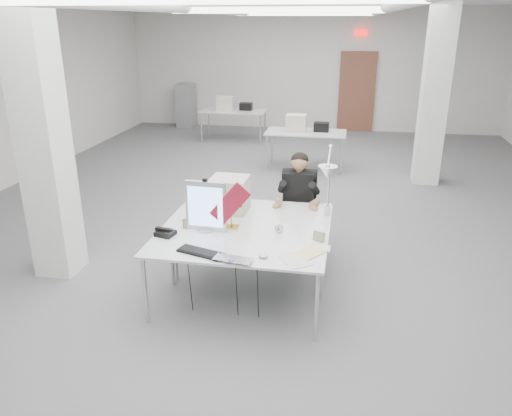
{
  "coord_description": "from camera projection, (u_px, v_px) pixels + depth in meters",
  "views": [
    {
      "loc": [
        1.02,
        -6.92,
        2.86
      ],
      "look_at": [
        0.11,
        -2.0,
        0.97
      ],
      "focal_mm": 35.0,
      "sensor_mm": 36.0,
      "label": 1
    }
  ],
  "objects": [
    {
      "name": "seated_person",
      "position": [
        299.0,
        187.0,
        6.24
      ],
      "size": [
        0.53,
        0.66,
        0.98
      ],
      "primitive_type": null,
      "rotation": [
        0.0,
        0.0,
        -0.0
      ],
      "color": "black",
      "rests_on": "office_chair"
    },
    {
      "name": "paper_stack_c",
      "position": [
        319.0,
        248.0,
        4.9
      ],
      "size": [
        0.21,
        0.15,
        0.01
      ],
      "primitive_type": "cube",
      "rotation": [
        0.0,
        0.0,
        -0.02
      ],
      "color": "silver",
      "rests_on": "desk_main"
    },
    {
      "name": "mouse",
      "position": [
        263.0,
        256.0,
        4.7
      ],
      "size": [
        0.1,
        0.07,
        0.04
      ],
      "primitive_type": "ellipsoid",
      "rotation": [
        0.0,
        0.0,
        -0.16
      ],
      "color": "#ABABB0",
      "rests_on": "desk_main"
    },
    {
      "name": "picture_frame_right",
      "position": [
        319.0,
        236.0,
        5.05
      ],
      "size": [
        0.13,
        0.08,
        0.1
      ],
      "primitive_type": "cube",
      "rotation": [
        -0.21,
        0.0,
        -0.41
      ],
      "color": "tan",
      "rests_on": "desk_main"
    },
    {
      "name": "filing_cabinet",
      "position": [
        186.0,
        106.0,
        14.05
      ],
      "size": [
        0.45,
        0.55,
        1.2
      ],
      "primitive_type": "cube",
      "color": "gray",
      "rests_on": "room_shell"
    },
    {
      "name": "pennant",
      "position": [
        230.0,
        204.0,
        5.14
      ],
      "size": [
        0.45,
        0.03,
        0.49
      ],
      "primitive_type": "cube",
      "rotation": [
        0.0,
        -0.87,
        -0.05
      ],
      "color": "maroon",
      "rests_on": "monitor"
    },
    {
      "name": "desk_main",
      "position": [
        236.0,
        246.0,
        4.99
      ],
      "size": [
        1.8,
        0.9,
        0.02
      ],
      "primitive_type": "cube",
      "color": "silver",
      "rests_on": "room_shell"
    },
    {
      "name": "paper_stack_a",
      "position": [
        295.0,
        260.0,
        4.65
      ],
      "size": [
        0.35,
        0.38,
        0.01
      ],
      "primitive_type": "cube",
      "rotation": [
        0.0,
        0.0,
        0.58
      ],
      "color": "silver",
      "rests_on": "desk_main"
    },
    {
      "name": "bg_desk_a",
      "position": [
        306.0,
        132.0,
        10.01
      ],
      "size": [
        1.6,
        0.8,
        0.02
      ],
      "primitive_type": "cube",
      "color": "silver",
      "rests_on": "room_shell"
    },
    {
      "name": "room_shell",
      "position": [
        278.0,
        108.0,
        7.07
      ],
      "size": [
        10.04,
        14.04,
        3.24
      ],
      "color": "#59595C",
      "rests_on": "ground"
    },
    {
      "name": "office_chair",
      "position": [
        298.0,
        214.0,
        6.42
      ],
      "size": [
        0.51,
        0.51,
        1.04
      ],
      "primitive_type": null,
      "rotation": [
        0.0,
        0.0,
        -0.0
      ],
      "color": "black",
      "rests_on": "room_shell"
    },
    {
      "name": "desk_clock",
      "position": [
        279.0,
        228.0,
        5.25
      ],
      "size": [
        0.1,
        0.06,
        0.09
      ],
      "primitive_type": "cylinder",
      "rotation": [
        1.57,
        0.0,
        0.36
      ],
      "color": "silver",
      "rests_on": "desk_main"
    },
    {
      "name": "picture_frame_left",
      "position": [
        189.0,
        223.0,
        5.37
      ],
      "size": [
        0.13,
        0.07,
        0.1
      ],
      "primitive_type": "cube",
      "rotation": [
        -0.21,
        0.0,
        0.33
      ],
      "color": "#986C41",
      "rests_on": "desk_main"
    },
    {
      "name": "laptop",
      "position": [
        231.0,
        262.0,
        4.58
      ],
      "size": [
        0.4,
        0.29,
        0.03
      ],
      "primitive_type": "imported",
      "rotation": [
        0.0,
        0.0,
        -0.16
      ],
      "color": "#A2A2A6",
      "rests_on": "desk_main"
    },
    {
      "name": "paper_stack_b",
      "position": [
        310.0,
        253.0,
        4.8
      ],
      "size": [
        0.32,
        0.34,
        0.01
      ],
      "primitive_type": "cube",
      "rotation": [
        0.0,
        0.0,
        -0.63
      ],
      "color": "#DAC782",
      "rests_on": "desk_main"
    },
    {
      "name": "keyboard",
      "position": [
        201.0,
        252.0,
        4.79
      ],
      "size": [
        0.49,
        0.29,
        0.02
      ],
      "primitive_type": "cube",
      "rotation": [
        0.0,
        0.0,
        -0.3
      ],
      "color": "black",
      "rests_on": "desk_main"
    },
    {
      "name": "architect_lamp",
      "position": [
        328.0,
        182.0,
        5.35
      ],
      "size": [
        0.3,
        0.76,
        0.95
      ],
      "primitive_type": null,
      "rotation": [
        0.0,
        0.0,
        -0.06
      ],
      "color": "silver",
      "rests_on": "desk_second"
    },
    {
      "name": "monitor",
      "position": [
        206.0,
        206.0,
        5.23
      ],
      "size": [
        0.44,
        0.07,
        0.54
      ],
      "primitive_type": "cube",
      "rotation": [
        0.0,
        0.0,
        -0.06
      ],
      "color": "silver",
      "rests_on": "desk_main"
    },
    {
      "name": "beige_monitor",
      "position": [
        229.0,
        194.0,
        5.81
      ],
      "size": [
        0.43,
        0.41,
        0.4
      ],
      "primitive_type": "cube",
      "rotation": [
        0.0,
        0.0,
        -0.03
      ],
      "color": "beige",
      "rests_on": "desk_second"
    },
    {
      "name": "bankers_lamp",
      "position": [
        231.0,
        214.0,
        5.34
      ],
      "size": [
        0.28,
        0.16,
        0.3
      ],
      "primitive_type": null,
      "rotation": [
        0.0,
        0.0,
        -0.2
      ],
      "color": "gold",
      "rests_on": "desk_main"
    },
    {
      "name": "bg_desk_b",
      "position": [
        233.0,
        111.0,
        12.38
      ],
      "size": [
        1.6,
        0.8,
        0.02
      ],
      "primitive_type": "cube",
      "color": "silver",
      "rests_on": "room_shell"
    },
    {
      "name": "desk_second",
      "position": [
        253.0,
        214.0,
        5.82
      ],
      "size": [
        1.8,
        0.9,
        0.02
      ],
      "primitive_type": "cube",
      "color": "silver",
      "rests_on": "room_shell"
    },
    {
      "name": "desk_phone",
      "position": [
        165.0,
        233.0,
        5.19
      ],
      "size": [
        0.22,
        0.2,
        0.05
      ],
      "primitive_type": "cube",
      "rotation": [
        0.0,
        0.0,
        -0.24
      ],
      "color": "black",
      "rests_on": "desk_main"
    }
  ]
}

